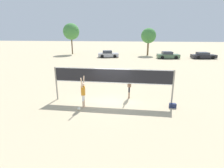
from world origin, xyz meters
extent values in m
plane|color=#C6B28C|center=(0.00, 0.00, 0.00)|extent=(200.00, 200.00, 0.00)
cylinder|color=gray|center=(-4.15, 0.00, 1.23)|extent=(0.11, 0.11, 2.46)
cylinder|color=gray|center=(4.15, 0.00, 1.23)|extent=(0.11, 0.11, 2.46)
cube|color=black|center=(0.00, 0.00, 1.95)|extent=(8.18, 0.02, 1.03)
cube|color=white|center=(0.00, 0.00, 2.43)|extent=(8.18, 0.03, 0.06)
cube|color=white|center=(0.00, 0.00, 1.46)|extent=(8.18, 0.03, 0.06)
cylinder|color=beige|center=(-1.76, -1.25, 0.24)|extent=(0.11, 0.11, 0.47)
cylinder|color=white|center=(-1.76, -1.25, 0.66)|extent=(0.12, 0.12, 0.39)
cylinder|color=beige|center=(-1.76, -1.05, 0.24)|extent=(0.11, 0.11, 0.47)
cylinder|color=white|center=(-1.76, -1.05, 0.66)|extent=(0.12, 0.12, 0.39)
cylinder|color=orange|center=(-1.76, -1.15, 1.16)|extent=(0.28, 0.28, 0.61)
sphere|color=beige|center=(-1.76, -1.15, 1.58)|extent=(0.24, 0.24, 0.24)
cylinder|color=beige|center=(-1.76, -1.39, 1.76)|extent=(0.08, 0.22, 0.68)
cylinder|color=beige|center=(-1.76, -0.91, 1.76)|extent=(0.08, 0.22, 0.68)
cylinder|color=#8C664C|center=(1.18, 1.11, 0.24)|extent=(0.11, 0.11, 0.49)
cylinder|color=black|center=(1.18, 1.11, 0.68)|extent=(0.12, 0.12, 0.40)
cylinder|color=#8C664C|center=(1.18, 0.91, 0.24)|extent=(0.11, 0.11, 0.49)
cylinder|color=black|center=(1.18, 0.91, 0.68)|extent=(0.12, 0.12, 0.40)
cylinder|color=#8C664C|center=(1.18, 1.01, 1.20)|extent=(0.28, 0.28, 0.63)
sphere|color=#8C664C|center=(1.18, 1.01, 1.63)|extent=(0.24, 0.24, 0.24)
cylinder|color=#8C664C|center=(1.18, 1.25, 1.82)|extent=(0.08, 0.22, 0.70)
cylinder|color=#8C664C|center=(1.18, 0.77, 1.82)|extent=(0.08, 0.22, 0.70)
sphere|color=silver|center=(-1.92, -1.71, 0.11)|extent=(0.22, 0.22, 0.22)
cube|color=navy|center=(4.16, -0.42, 0.15)|extent=(0.45, 0.25, 0.29)
cube|color=#232328|center=(14.70, 24.96, 0.46)|extent=(4.72, 2.40, 0.66)
cube|color=#2D333D|center=(14.47, 24.93, 1.02)|extent=(2.23, 1.93, 0.46)
cylinder|color=black|center=(15.97, 26.00, 0.32)|extent=(0.66, 0.30, 0.64)
cylinder|color=black|center=(16.20, 24.28, 0.32)|extent=(0.66, 0.30, 0.64)
cylinder|color=black|center=(13.20, 25.64, 0.32)|extent=(0.66, 0.30, 0.64)
cylinder|color=black|center=(13.42, 23.91, 0.32)|extent=(0.66, 0.30, 0.64)
cube|color=#B7B7BC|center=(-4.16, 24.38, 0.50)|extent=(4.42, 2.56, 0.74)
cube|color=#2D333D|center=(-4.37, 24.35, 1.13)|extent=(2.14, 2.02, 0.51)
cylinder|color=black|center=(-3.05, 25.48, 0.32)|extent=(0.67, 0.33, 0.64)
cylinder|color=black|center=(-2.74, 23.73, 0.32)|extent=(0.67, 0.33, 0.64)
cylinder|color=black|center=(-5.59, 25.04, 0.32)|extent=(0.67, 0.33, 0.64)
cylinder|color=black|center=(-5.28, 23.28, 0.32)|extent=(0.67, 0.33, 0.64)
cube|color=#4C6B4C|center=(7.83, 24.21, 0.50)|extent=(4.34, 2.22, 0.73)
cube|color=#2D333D|center=(7.62, 24.19, 1.12)|extent=(2.02, 1.88, 0.50)
cylinder|color=black|center=(9.06, 25.21, 0.32)|extent=(0.66, 0.27, 0.64)
cylinder|color=black|center=(9.20, 23.43, 0.32)|extent=(0.66, 0.27, 0.64)
cylinder|color=black|center=(6.46, 25.00, 0.32)|extent=(0.66, 0.27, 0.64)
cylinder|color=black|center=(6.61, 23.21, 0.32)|extent=(0.66, 0.27, 0.64)
cylinder|color=brown|center=(4.12, 29.15, 1.70)|extent=(0.38, 0.38, 3.40)
sphere|color=#42843D|center=(4.12, 29.15, 4.31)|extent=(3.30, 3.30, 3.30)
cylinder|color=#4C3823|center=(-13.69, 29.08, 2.09)|extent=(0.27, 0.27, 4.18)
sphere|color=#42843D|center=(-13.69, 29.08, 5.21)|extent=(3.75, 3.75, 3.75)
camera|label=1|loc=(1.63, -11.68, 4.78)|focal=28.00mm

